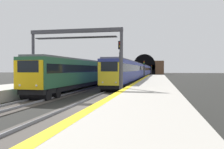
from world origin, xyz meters
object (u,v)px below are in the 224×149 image
(train_main_approaching, at_px, (140,71))
(overhead_signal_gantry, at_px, (76,45))
(railway_signal_near, at_px, (120,65))
(railway_signal_mid, at_px, (144,68))
(train_adjacent_platform, at_px, (99,72))
(railway_signal_far, at_px, (152,69))

(train_main_approaching, xyz_separation_m, overhead_signal_gantry, (-44.96, 2.45, 2.64))
(train_main_approaching, distance_m, overhead_signal_gantry, 45.10)
(railway_signal_near, bearing_deg, railway_signal_mid, -180.00)
(train_adjacent_platform, height_order, railway_signal_mid, railway_signal_mid)
(railway_signal_far, relative_size, overhead_signal_gantry, 0.51)
(train_adjacent_platform, distance_m, railway_signal_near, 18.82)
(train_main_approaching, height_order, railway_signal_far, railway_signal_far)
(railway_signal_near, distance_m, railway_signal_mid, 34.43)
(railway_signal_near, bearing_deg, overhead_signal_gantry, -87.45)
(railway_signal_mid, bearing_deg, train_adjacent_platform, -21.68)
(train_main_approaching, bearing_deg, train_adjacent_platform, -9.60)
(train_main_approaching, height_order, overhead_signal_gantry, overhead_signal_gantry)
(railway_signal_far, bearing_deg, train_adjacent_platform, -5.22)
(train_adjacent_platform, height_order, railway_signal_far, railway_signal_far)
(train_adjacent_platform, distance_m, overhead_signal_gantry, 18.13)
(train_adjacent_platform, bearing_deg, railway_signal_near, 22.48)
(railway_signal_near, xyz_separation_m, overhead_signal_gantry, (-0.19, 4.25, 1.88))
(train_main_approaching, bearing_deg, railway_signal_mid, 10.51)
(railway_signal_mid, bearing_deg, overhead_signal_gantry, -7.01)
(railway_signal_mid, bearing_deg, train_main_approaching, -170.09)
(overhead_signal_gantry, bearing_deg, train_main_approaching, -3.12)
(train_adjacent_platform, bearing_deg, railway_signal_mid, 159.92)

